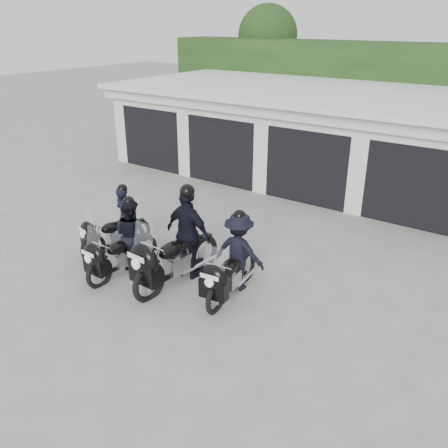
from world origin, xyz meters
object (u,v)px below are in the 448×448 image
Objects in this scene: police_bike_a at (116,225)px; police_bike_c at (182,241)px; police_bike_d at (235,258)px; police_bike_b at (126,241)px.

police_bike_a is 2.20m from police_bike_c.
police_bike_d reaches higher than police_bike_a.
police_bike_a is at bearing 174.41° from police_bike_d.
police_bike_d is (1.17, 0.25, -0.15)m from police_bike_c.
police_bike_d is (3.34, 0.09, 0.10)m from police_bike_a.
police_bike_b is at bearing -20.35° from police_bike_a.
police_bike_b is 2.49m from police_bike_d.
police_bike_b is at bearing -171.48° from police_bike_d.
police_bike_b is 1.31m from police_bike_c.
police_bike_c is (2.18, -0.16, 0.25)m from police_bike_a.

